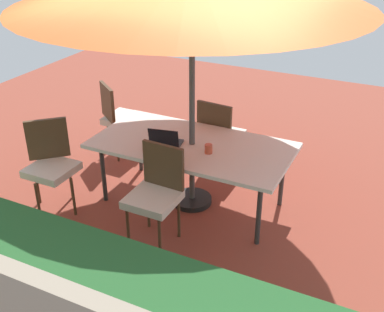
% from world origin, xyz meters
% --- Properties ---
extents(ground_plane, '(10.00, 10.00, 0.02)m').
position_xyz_m(ground_plane, '(0.00, 0.00, -0.01)').
color(ground_plane, brown).
extents(hedge_row, '(6.30, 0.62, 1.10)m').
position_xyz_m(hedge_row, '(0.00, 2.37, 0.55)').
color(hedge_row, '#235628').
rests_on(hedge_row, ground_plane).
extents(dining_table, '(2.10, 1.07, 0.73)m').
position_xyz_m(dining_table, '(0.00, 0.00, 0.69)').
color(dining_table, white).
rests_on(dining_table, ground_plane).
extents(chair_north, '(0.46, 0.47, 0.98)m').
position_xyz_m(chair_north, '(0.03, 0.73, 0.55)').
color(chair_north, silver).
rests_on(chair_north, ground_plane).
extents(chair_south, '(0.47, 0.48, 0.98)m').
position_xyz_m(chair_south, '(-0.02, -0.73, 0.55)').
color(chair_south, silver).
rests_on(chair_south, ground_plane).
extents(chair_northeast, '(0.59, 0.59, 0.98)m').
position_xyz_m(chair_northeast, '(1.32, 0.72, 0.55)').
color(chair_northeast, silver).
rests_on(chair_northeast, ground_plane).
extents(chair_southeast, '(0.58, 0.58, 0.98)m').
position_xyz_m(chair_southeast, '(1.37, -0.67, 0.55)').
color(chair_southeast, silver).
rests_on(chair_southeast, ground_plane).
extents(laptop, '(0.36, 0.31, 0.21)m').
position_xyz_m(laptop, '(0.23, 0.15, 0.78)').
color(laptop, '#2D2D33').
rests_on(laptop, dining_table).
extents(cup, '(0.08, 0.08, 0.09)m').
position_xyz_m(cup, '(-0.24, 0.12, 0.78)').
color(cup, '#CC4C33').
rests_on(cup, dining_table).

